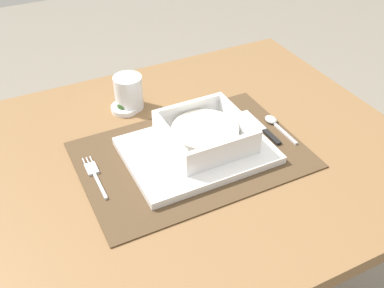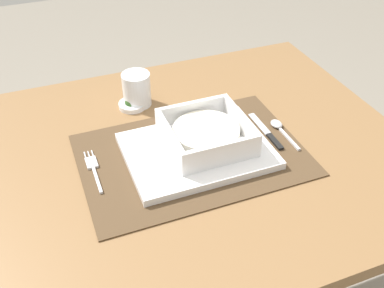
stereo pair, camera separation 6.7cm
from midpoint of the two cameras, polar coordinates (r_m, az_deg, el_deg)
name	(u,v)px [view 2 (the right image)]	position (r m, az deg, el deg)	size (l,w,h in m)	color
dining_table	(186,185)	(1.00, 1.16, -5.36)	(0.95, 0.76, 0.70)	brown
placemat	(192,155)	(0.93, 2.05, -1.44)	(0.46, 0.31, 0.00)	#4C3823
serving_plate	(197,151)	(0.93, 2.72, -0.91)	(0.29, 0.22, 0.02)	white
porridge_bowl	(206,134)	(0.92, 3.86, 1.16)	(0.17, 0.17, 0.05)	white
fork	(93,168)	(0.91, -10.43, -3.04)	(0.02, 0.13, 0.00)	silver
spoon	(279,127)	(1.02, 12.86, 2.08)	(0.02, 0.11, 0.01)	silver
butter_knife	(267,133)	(1.00, 11.47, 1.32)	(0.01, 0.14, 0.01)	black
bread_knife	(263,141)	(0.98, 10.96, 0.36)	(0.01, 0.13, 0.01)	#59331E
drinking_glass	(137,91)	(1.07, -5.27, 6.69)	(0.07, 0.07, 0.08)	white
condiment_saucer	(132,103)	(1.08, -5.85, 5.12)	(0.07, 0.07, 0.04)	white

